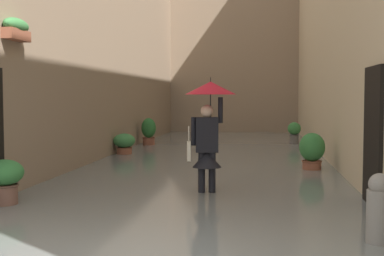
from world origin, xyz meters
name	(u,v)px	position (x,y,z in m)	size (l,w,h in m)	color
ground_plane	(215,160)	(0.00, -9.85, 0.00)	(60.00, 60.00, 0.00)	slate
flood_water	(215,159)	(0.00, -9.85, 0.05)	(6.65, 25.70, 0.10)	slate
person_wading	(208,119)	(-0.34, -4.60, 1.36)	(0.88, 0.88, 2.07)	#2D2319
potted_plant_near_left	(312,151)	(-2.39, -7.73, 0.51)	(0.58, 0.58, 0.92)	#9E563D
potted_plant_near_right	(124,144)	(2.63, -10.22, 0.39)	(0.62, 0.62, 0.69)	#9E563D
potted_plant_far_right	(4,180)	(2.65, -3.23, 0.47)	(0.59, 0.59, 0.79)	brown
potted_plant_far_left	(294,132)	(-2.41, -14.31, 0.49)	(0.46, 0.46, 0.84)	#66605B
potted_plant_mid_right	(149,132)	(2.53, -13.06, 0.54)	(0.49, 0.49, 1.01)	brown
mooring_bollard	(379,213)	(-2.55, -1.77, 0.44)	(0.28, 0.28, 0.89)	gray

